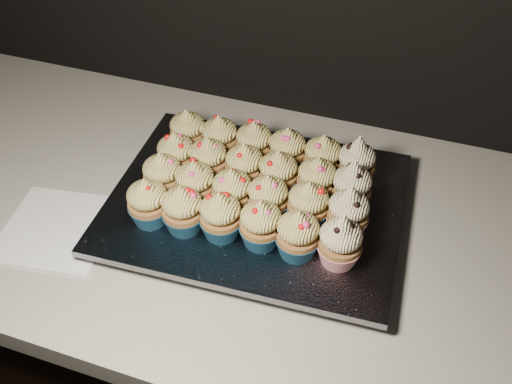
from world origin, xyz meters
TOP-DOWN VIEW (x-y plane):
  - cabinet at (0.00, 1.70)m, footprint 2.40×0.60m
  - worktop at (0.00, 1.70)m, footprint 2.44×0.64m
  - napkin at (-0.09, 1.57)m, footprint 0.19×0.19m
  - baking_tray at (0.20, 1.70)m, footprint 0.44×0.34m
  - foil_lining at (0.20, 1.70)m, footprint 0.47×0.38m
  - cupcake_0 at (0.06, 1.61)m, footprint 0.06×0.06m
  - cupcake_1 at (0.12, 1.61)m, footprint 0.06×0.06m
  - cupcake_2 at (0.18, 1.62)m, footprint 0.06×0.06m
  - cupcake_3 at (0.24, 1.62)m, footprint 0.06×0.06m
  - cupcake_4 at (0.29, 1.62)m, footprint 0.06×0.06m
  - cupcake_5 at (0.35, 1.62)m, footprint 0.06×0.06m
  - cupcake_6 at (0.06, 1.67)m, footprint 0.06×0.06m
  - cupcake_7 at (0.11, 1.67)m, footprint 0.06×0.06m
  - cupcake_8 at (0.17, 1.67)m, footprint 0.06×0.06m
  - cupcake_9 at (0.23, 1.67)m, footprint 0.06×0.06m
  - cupcake_10 at (0.29, 1.68)m, footprint 0.06×0.06m
  - cupcake_11 at (0.35, 1.68)m, footprint 0.06×0.06m
  - cupcake_12 at (0.06, 1.72)m, footprint 0.06×0.06m
  - cupcake_13 at (0.11, 1.73)m, footprint 0.06×0.06m
  - cupcake_14 at (0.17, 1.73)m, footprint 0.06×0.06m
  - cupcake_15 at (0.23, 1.73)m, footprint 0.06×0.06m
  - cupcake_16 at (0.29, 1.74)m, footprint 0.06×0.06m
  - cupcake_17 at (0.34, 1.74)m, footprint 0.06×0.06m
  - cupcake_18 at (0.05, 1.78)m, footprint 0.06×0.06m
  - cupcake_19 at (0.11, 1.79)m, footprint 0.06×0.06m
  - cupcake_20 at (0.17, 1.79)m, footprint 0.06×0.06m
  - cupcake_21 at (0.22, 1.79)m, footprint 0.06×0.06m
  - cupcake_22 at (0.28, 1.79)m, footprint 0.06×0.06m
  - cupcake_23 at (0.34, 1.80)m, footprint 0.06×0.06m

SIDE VIEW (x-z plane):
  - cabinet at x=0.00m, z-range 0.00..0.86m
  - worktop at x=0.00m, z-range 0.86..0.90m
  - napkin at x=-0.09m, z-range 0.90..0.90m
  - baking_tray at x=0.20m, z-range 0.90..0.92m
  - foil_lining at x=0.20m, z-range 0.92..0.93m
  - cupcake_0 at x=0.06m, z-range 0.93..1.01m
  - cupcake_1 at x=0.12m, z-range 0.93..1.01m
  - cupcake_2 at x=0.18m, z-range 0.93..1.01m
  - cupcake_3 at x=0.24m, z-range 0.93..1.01m
  - cupcake_4 at x=0.29m, z-range 0.93..1.01m
  - cupcake_6 at x=0.06m, z-range 0.93..1.01m
  - cupcake_7 at x=0.11m, z-range 0.93..1.01m
  - cupcake_8 at x=0.17m, z-range 0.93..1.01m
  - cupcake_9 at x=0.23m, z-range 0.93..1.01m
  - cupcake_10 at x=0.29m, z-range 0.93..1.01m
  - cupcake_12 at x=0.06m, z-range 0.93..1.01m
  - cupcake_13 at x=0.11m, z-range 0.93..1.01m
  - cupcake_14 at x=0.17m, z-range 0.93..1.01m
  - cupcake_15 at x=0.23m, z-range 0.93..1.01m
  - cupcake_16 at x=0.29m, z-range 0.93..1.01m
  - cupcake_18 at x=0.05m, z-range 0.93..1.01m
  - cupcake_19 at x=0.11m, z-range 0.93..1.01m
  - cupcake_20 at x=0.17m, z-range 0.93..1.01m
  - cupcake_21 at x=0.22m, z-range 0.93..1.01m
  - cupcake_22 at x=0.28m, z-range 0.93..1.01m
  - cupcake_5 at x=0.35m, z-range 0.93..1.02m
  - cupcake_11 at x=0.35m, z-range 0.93..1.02m
  - cupcake_17 at x=0.34m, z-range 0.93..1.02m
  - cupcake_23 at x=0.34m, z-range 0.93..1.02m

